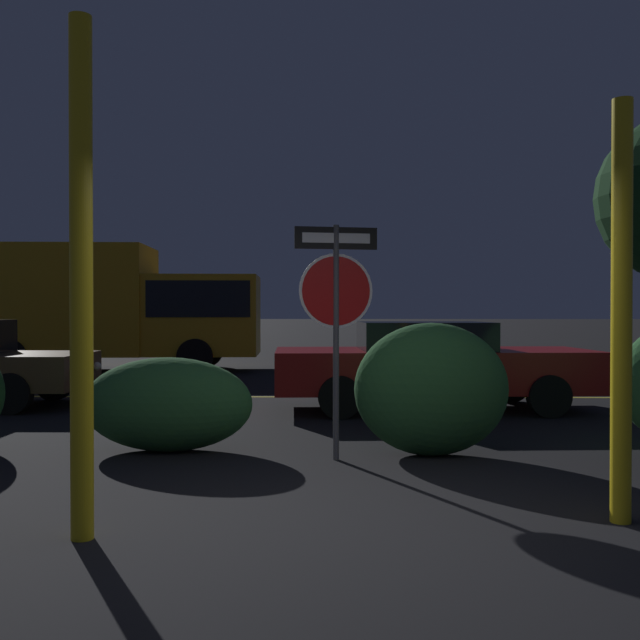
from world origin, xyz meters
TOP-DOWN VIEW (x-y plane):
  - ground_plane at (0.00, 0.00)m, footprint 260.00×260.00m
  - road_center_stripe at (0.00, 7.44)m, footprint 33.90×0.12m
  - stop_sign at (-0.18, 2.27)m, footprint 0.83×0.19m
  - yellow_pole_left at (-1.85, -0.24)m, footprint 0.15×0.15m
  - yellow_pole_right at (1.81, 0.19)m, footprint 0.14×0.14m
  - hedge_bush_1 at (-1.96, 2.66)m, footprint 1.80×0.89m
  - hedge_bush_2 at (0.79, 2.49)m, footprint 1.58×0.87m
  - passing_car_2 at (1.27, 5.91)m, footprint 4.89×2.13m
  - delivery_truck at (-5.67, 12.82)m, footprint 7.25×2.85m

SIDE VIEW (x-z plane):
  - ground_plane at x=0.00m, z-range 0.00..0.00m
  - road_center_stripe at x=0.00m, z-range 0.00..0.01m
  - hedge_bush_1 at x=-1.96m, z-range 0.00..1.00m
  - hedge_bush_2 at x=0.79m, z-range 0.00..1.37m
  - passing_car_2 at x=1.27m, z-range 0.02..1.35m
  - yellow_pole_right at x=1.81m, z-range 0.00..2.97m
  - delivery_truck at x=-5.67m, z-range 0.09..3.18m
  - stop_sign at x=-0.18m, z-range 0.49..2.83m
  - yellow_pole_left at x=-1.85m, z-range 0.00..3.40m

